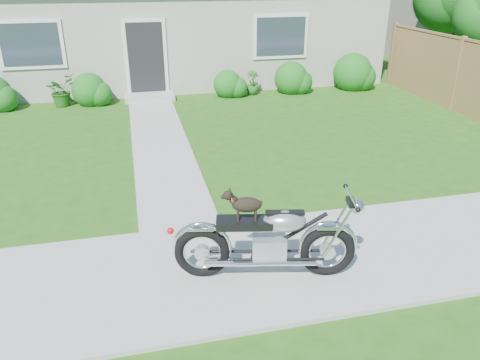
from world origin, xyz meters
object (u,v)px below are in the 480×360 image
motorcycle_with_dog (269,240)px  potted_plant_left (61,90)px  house (184,10)px  potted_plant_right (252,83)px  fence (457,74)px

motorcycle_with_dog → potted_plant_left: bearing=122.7°
house → potted_plant_right: bearing=-66.1°
potted_plant_right → fence: bearing=-30.4°
potted_plant_left → potted_plant_right: 5.39m
house → potted_plant_left: bearing=-138.3°
potted_plant_left → motorcycle_with_dog: (3.26, -8.85, 0.12)m
potted_plant_left → fence: bearing=-15.4°
house → potted_plant_right: size_ratio=18.10×
potted_plant_left → motorcycle_with_dog: 9.43m
fence → potted_plant_right: fence is taller
house → fence: size_ratio=1.90×
house → potted_plant_left: house is taller
house → potted_plant_right: 4.18m
fence → motorcycle_with_dog: bearing=-138.8°
potted_plant_right → potted_plant_left: bearing=180.0°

